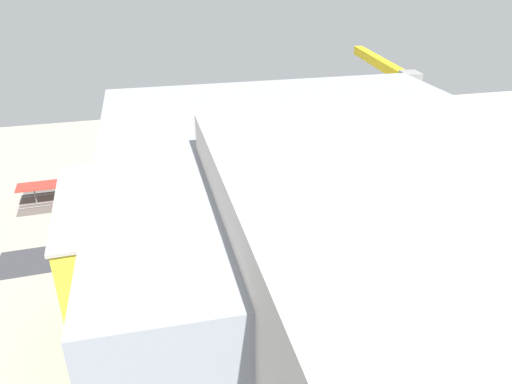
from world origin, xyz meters
name	(u,v)px	position (x,y,z in m)	size (l,w,h in m)	color
ground_plane	(247,217)	(0.00, 0.00, 0.00)	(147.62, 147.62, 0.00)	#9E998C
rail_bed	(227,177)	(0.00, -19.91, 0.00)	(92.26, 13.54, 0.01)	#5B544C
street_asphalt	(252,228)	(0.00, 4.70, 0.00)	(92.26, 9.00, 0.01)	#38383D
track_rails	(227,177)	(0.00, -19.91, 0.18)	(92.23, 9.84, 0.12)	#9E9EA8
platform_canopy_near	(258,173)	(-5.41, -11.25, 4.31)	(62.31, 7.20, 4.56)	#C63D2D
platform_canopy_far	(177,170)	(12.07, -17.83, 4.18)	(67.71, 6.30, 4.39)	#B73328
locomotive	(314,157)	(-23.18, -22.69, 1.73)	(14.90, 2.91, 4.81)	black
passenger_coach	(390,144)	(-44.50, -22.68, 3.13)	(18.93, 3.71, 6.00)	black
parked_car_0	(373,218)	(-24.30, 8.03, 0.71)	(4.70, 1.82, 1.58)	black
parked_car_1	(346,221)	(-18.47, 7.86, 0.71)	(4.73, 1.85, 1.59)	black
parked_car_2	(315,225)	(-11.74, 8.07, 0.77)	(4.77, 2.05, 1.72)	black
parked_car_3	(285,230)	(-5.64, 8.37, 0.82)	(4.78, 1.97, 1.85)	black
construction_building	(210,255)	(12.00, 27.46, 10.55)	(37.23, 22.70, 21.09)	yellow
construction_roof_slab	(206,186)	(12.00, 27.46, 21.29)	(37.83, 23.30, 0.40)	#B7B2A8
tower_crane	(379,176)	(-12.42, 28.86, 20.61)	(4.33, 20.81, 36.44)	gray
box_truck_0	(256,239)	(0.91, 11.37, 1.67)	(10.35, 2.81, 3.35)	black
street_tree_0	(166,200)	(16.01, -0.95, 5.47)	(5.12, 5.12, 8.04)	brown
street_tree_1	(194,202)	(10.65, 0.45, 5.17)	(4.27, 4.27, 7.33)	brown
street_tree_2	(346,181)	(-21.79, -0.46, 5.41)	(5.17, 5.17, 8.02)	brown
street_tree_3	(380,178)	(-29.96, -0.90, 4.85)	(5.51, 5.51, 7.62)	brown
street_tree_4	(265,194)	(-4.18, -0.86, 4.25)	(5.04, 5.04, 6.79)	brown
traffic_light	(279,193)	(-6.88, -0.22, 4.45)	(0.50, 0.36, 6.73)	#333333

